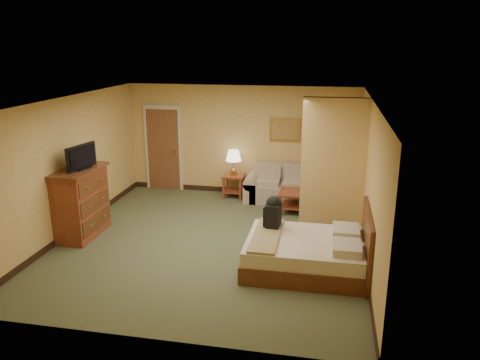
% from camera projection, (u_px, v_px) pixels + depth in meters
% --- Properties ---
extents(floor, '(6.00, 6.00, 0.00)m').
position_uv_depth(floor, '(211.00, 242.00, 8.67)').
color(floor, '#4E5537').
rests_on(floor, ground).
extents(ceiling, '(6.00, 6.00, 0.00)m').
position_uv_depth(ceiling, '(208.00, 101.00, 7.92)').
color(ceiling, white).
rests_on(ceiling, back_wall).
extents(back_wall, '(5.50, 0.02, 2.60)m').
position_uv_depth(back_wall, '(241.00, 141.00, 11.12)').
color(back_wall, tan).
rests_on(back_wall, floor).
extents(left_wall, '(0.02, 6.00, 2.60)m').
position_uv_depth(left_wall, '(68.00, 167.00, 8.80)').
color(left_wall, tan).
rests_on(left_wall, floor).
extents(right_wall, '(0.02, 6.00, 2.60)m').
position_uv_depth(right_wall, '(370.00, 183.00, 7.79)').
color(right_wall, tan).
rests_on(right_wall, floor).
extents(partition, '(1.20, 0.15, 2.60)m').
position_uv_depth(partition, '(333.00, 167.00, 8.77)').
color(partition, tan).
rests_on(partition, floor).
extents(door, '(0.94, 0.16, 2.10)m').
position_uv_depth(door, '(164.00, 149.00, 11.52)').
color(door, beige).
rests_on(door, floor).
extents(baseboard, '(5.50, 0.02, 0.12)m').
position_uv_depth(baseboard, '(241.00, 190.00, 11.46)').
color(baseboard, black).
rests_on(baseboard, floor).
extents(loveseat, '(1.68, 0.78, 0.85)m').
position_uv_depth(loveseat, '(282.00, 189.00, 10.82)').
color(loveseat, tan).
rests_on(loveseat, floor).
extents(side_table, '(0.50, 0.50, 0.55)m').
position_uv_depth(side_table, '(234.00, 182.00, 11.08)').
color(side_table, maroon).
rests_on(side_table, floor).
extents(table_lamp, '(0.36, 0.36, 0.59)m').
position_uv_depth(table_lamp, '(234.00, 156.00, 10.90)').
color(table_lamp, '#B88343').
rests_on(table_lamp, side_table).
extents(coffee_table, '(0.76, 0.76, 0.47)m').
position_uv_depth(coffee_table, '(297.00, 197.00, 10.10)').
color(coffee_table, maroon).
rests_on(coffee_table, floor).
extents(wall_picture, '(0.71, 0.04, 0.55)m').
position_uv_depth(wall_picture, '(285.00, 130.00, 10.82)').
color(wall_picture, '#B78E3F').
rests_on(wall_picture, back_wall).
extents(dresser, '(0.65, 1.24, 1.32)m').
position_uv_depth(dresser, '(81.00, 202.00, 8.78)').
color(dresser, maroon).
rests_on(dresser, floor).
extents(tv, '(0.25, 0.74, 0.46)m').
position_uv_depth(tv, '(81.00, 158.00, 8.52)').
color(tv, black).
rests_on(tv, dresser).
extents(bed, '(1.94, 1.62, 1.05)m').
position_uv_depth(bed, '(309.00, 253.00, 7.56)').
color(bed, '#512612').
rests_on(bed, floor).
extents(backpack, '(0.26, 0.35, 0.57)m').
position_uv_depth(backpack, '(274.00, 211.00, 7.88)').
color(backpack, black).
rests_on(backpack, bed).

